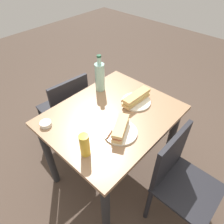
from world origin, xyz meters
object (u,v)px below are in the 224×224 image
(knife_far, at_px, (130,98))
(water_bottle, at_px, (100,76))
(plate_near, at_px, (120,132))
(beer_glass, at_px, (85,145))
(plate_far, at_px, (136,102))
(dining_table, at_px, (112,127))
(chair_far, at_px, (67,109))
(olive_bowl, at_px, (46,124))
(baguette_sandwich_near, at_px, (121,128))
(knife_near, at_px, (112,131))
(chair_near, at_px, (179,178))
(baguette_sandwich_far, at_px, (136,98))

(knife_far, bearing_deg, water_bottle, 100.86)
(plate_near, xyz_separation_m, beer_glass, (-0.27, 0.04, 0.07))
(plate_far, bearing_deg, dining_table, 168.18)
(dining_table, distance_m, plate_far, 0.27)
(chair_far, xyz_separation_m, olive_bowl, (-0.39, -0.33, 0.30))
(dining_table, height_order, olive_bowl, olive_bowl)
(baguette_sandwich_near, bearing_deg, knife_near, 128.80)
(chair_far, height_order, plate_near, chair_far)
(knife_far, bearing_deg, plate_near, -151.10)
(knife_near, distance_m, water_bottle, 0.52)
(chair_far, bearing_deg, knife_near, -100.11)
(chair_near, distance_m, beer_glass, 0.73)
(chair_far, relative_size, beer_glass, 5.33)
(chair_far, height_order, olive_bowl, chair_far)
(plate_near, distance_m, water_bottle, 0.54)
(knife_far, xyz_separation_m, beer_glass, (-0.59, -0.13, 0.06))
(knife_near, relative_size, beer_glass, 1.11)
(baguette_sandwich_near, height_order, olive_bowl, baguette_sandwich_near)
(plate_far, xyz_separation_m, olive_bowl, (-0.62, 0.31, 0.01))
(dining_table, distance_m, olive_bowl, 0.50)
(plate_far, distance_m, water_bottle, 0.36)
(knife_near, bearing_deg, knife_far, 20.64)
(baguette_sandwich_far, bearing_deg, knife_far, 99.09)
(baguette_sandwich_far, xyz_separation_m, water_bottle, (-0.06, 0.33, 0.08))
(chair_far, distance_m, baguette_sandwich_far, 0.75)
(beer_glass, bearing_deg, baguette_sandwich_far, 7.25)
(chair_near, distance_m, baguette_sandwich_far, 0.65)
(chair_near, distance_m, plate_near, 0.53)
(baguette_sandwich_far, distance_m, water_bottle, 0.35)
(baguette_sandwich_far, distance_m, knife_far, 0.06)
(chair_far, relative_size, water_bottle, 2.72)
(knife_far, relative_size, beer_glass, 1.10)
(baguette_sandwich_far, bearing_deg, olive_bowl, 153.82)
(dining_table, xyz_separation_m, knife_far, (0.22, 0.01, 0.16))
(knife_near, distance_m, beer_glass, 0.24)
(baguette_sandwich_far, bearing_deg, knife_near, -167.87)
(chair_near, height_order, plate_far, chair_near)
(chair_near, bearing_deg, baguette_sandwich_near, 110.78)
(baguette_sandwich_far, relative_size, olive_bowl, 3.19)
(plate_near, distance_m, baguette_sandwich_near, 0.04)
(plate_near, relative_size, beer_glass, 1.44)
(baguette_sandwich_far, bearing_deg, plate_far, 165.96)
(olive_bowl, bearing_deg, knife_far, -22.24)
(chair_far, distance_m, knife_near, 0.78)
(chair_far, bearing_deg, baguette_sandwich_far, -69.64)
(dining_table, xyz_separation_m, chair_far, (-0.01, 0.58, -0.15))
(knife_near, distance_m, plate_far, 0.37)
(baguette_sandwich_near, relative_size, water_bottle, 0.72)
(plate_far, height_order, olive_bowl, olive_bowl)
(chair_near, xyz_separation_m, water_bottle, (0.11, 0.87, 0.41))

